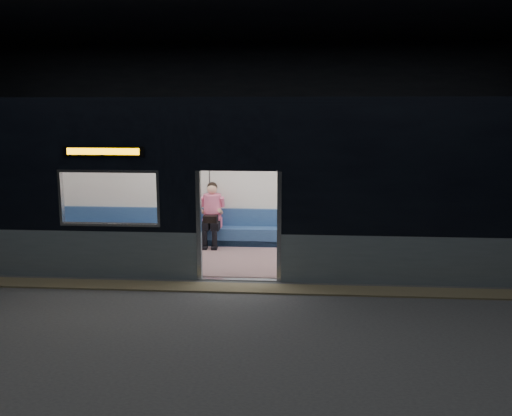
# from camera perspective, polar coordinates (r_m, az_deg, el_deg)

# --- Properties ---
(station_floor) EXTENTS (24.00, 14.00, 0.01)m
(station_floor) POSITION_cam_1_polar(r_m,az_deg,el_deg) (9.20, -2.50, -9.63)
(station_floor) COLOR #47494C
(station_floor) RESTS_ON ground
(station_envelope) EXTENTS (24.00, 14.00, 5.00)m
(station_envelope) POSITION_cam_1_polar(r_m,az_deg,el_deg) (8.67, -2.69, 13.83)
(station_envelope) COLOR black
(station_envelope) RESTS_ON station_floor
(tactile_strip) EXTENTS (22.80, 0.50, 0.03)m
(tactile_strip) POSITION_cam_1_polar(r_m,az_deg,el_deg) (9.71, -2.11, -8.42)
(tactile_strip) COLOR #8C7F59
(tactile_strip) RESTS_ON station_floor
(metro_car) EXTENTS (18.00, 3.04, 3.35)m
(metro_car) POSITION_cam_1_polar(r_m,az_deg,el_deg) (11.25, -1.03, 3.74)
(metro_car) COLOR gray
(metro_car) RESTS_ON station_floor
(passenger) EXTENTS (0.43, 0.75, 1.46)m
(passenger) POSITION_cam_1_polar(r_m,az_deg,el_deg) (12.50, -4.66, -0.33)
(passenger) COLOR black
(passenger) RESTS_ON metro_car
(handbag) EXTENTS (0.39, 0.37, 0.16)m
(handbag) POSITION_cam_1_polar(r_m,az_deg,el_deg) (12.28, -4.80, -1.15)
(handbag) COLOR black
(handbag) RESTS_ON passenger
(transit_map) EXTENTS (1.06, 0.03, 0.69)m
(transit_map) POSITION_cam_1_polar(r_m,az_deg,el_deg) (12.65, 11.82, 2.65)
(transit_map) COLOR white
(transit_map) RESTS_ON metro_car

